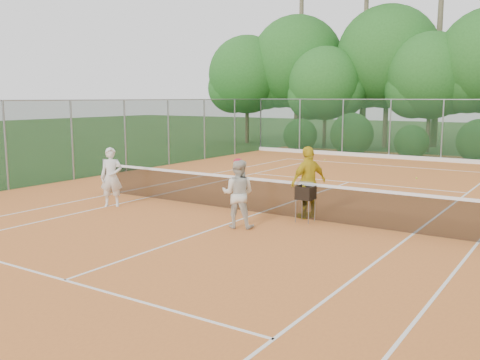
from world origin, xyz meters
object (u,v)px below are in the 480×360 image
at_px(player_white, 111,177).
at_px(ball_hopper, 306,193).
at_px(player_center_grp, 238,193).
at_px(player_yellow, 309,182).

height_order(player_white, ball_hopper, player_white).
xyz_separation_m(player_white, player_center_grp, (4.41, -0.12, -0.02)).
distance_m(player_center_grp, player_yellow, 2.09).
xyz_separation_m(player_center_grp, player_yellow, (0.95, 1.86, 0.10)).
bearing_deg(player_white, player_center_grp, -39.30).
bearing_deg(player_center_grp, player_white, 178.40).
bearing_deg(ball_hopper, player_yellow, 91.34).
height_order(player_white, player_yellow, player_yellow).
relative_size(player_white, player_yellow, 0.91).
distance_m(player_white, player_center_grp, 4.41).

